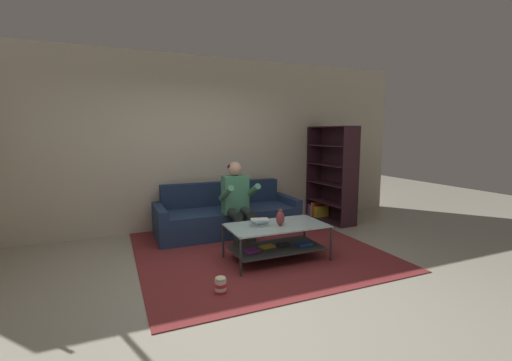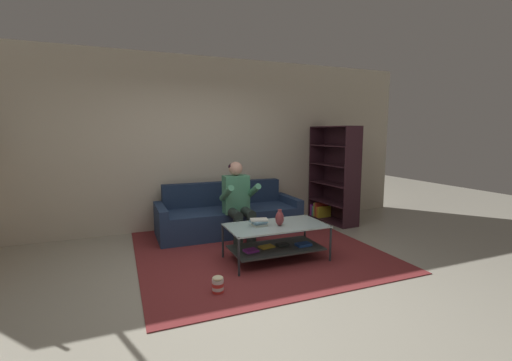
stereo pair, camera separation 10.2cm
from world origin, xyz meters
TOP-DOWN VIEW (x-y plane):
  - ground at (0.00, 0.00)m, footprint 16.80×16.80m
  - back_partition at (0.00, 2.46)m, footprint 8.40×0.12m
  - couch at (0.47, 1.88)m, footprint 2.30×0.86m
  - person_seated_center at (0.47, 1.38)m, footprint 0.50×0.58m
  - coffee_table at (0.67, 0.46)m, footprint 1.26×0.67m
  - area_rug at (0.57, 1.05)m, footprint 3.19×3.37m
  - vase at (0.69, 0.41)m, footprint 0.11×0.11m
  - book_stack at (0.45, 0.50)m, footprint 0.25×0.21m
  - bookshelf at (2.53, 1.90)m, footprint 0.42×1.08m
  - popcorn_tub at (-0.29, -0.16)m, footprint 0.12×0.12m

SIDE VIEW (x-z plane):
  - ground at x=0.00m, z-range 0.00..0.00m
  - area_rug at x=0.57m, z-range 0.00..0.01m
  - popcorn_tub at x=-0.29m, z-range 0.00..0.18m
  - couch at x=0.47m, z-range -0.13..0.68m
  - coffee_table at x=0.67m, z-range 0.08..0.54m
  - book_stack at x=0.45m, z-range 0.47..0.56m
  - vase at x=0.69m, z-range 0.46..0.67m
  - person_seated_center at x=0.47m, z-range 0.05..1.25m
  - bookshelf at x=2.53m, z-range -0.10..1.65m
  - back_partition at x=0.00m, z-range 0.00..2.90m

